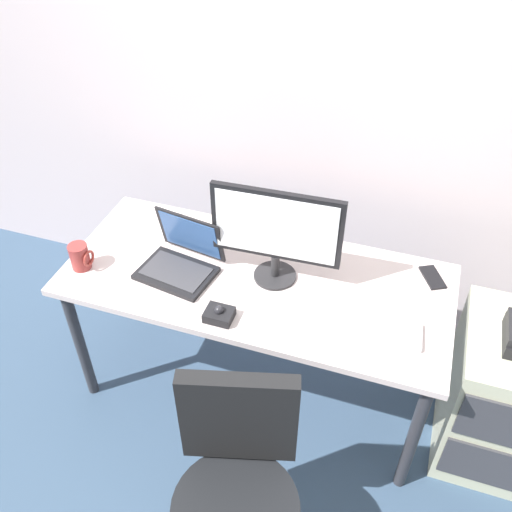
# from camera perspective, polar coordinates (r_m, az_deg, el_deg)

# --- Properties ---
(ground_plane) EXTENTS (8.00, 8.00, 0.00)m
(ground_plane) POSITION_cam_1_polar(r_m,az_deg,el_deg) (2.94, -0.00, -12.69)
(ground_plane) COLOR #354B65
(back_wall) EXTENTS (6.00, 0.10, 2.80)m
(back_wall) POSITION_cam_1_polar(r_m,az_deg,el_deg) (2.62, 5.23, 19.03)
(back_wall) COLOR beige
(back_wall) RESTS_ON ground
(desk) EXTENTS (1.64, 0.71, 0.73)m
(desk) POSITION_cam_1_polar(r_m,az_deg,el_deg) (2.45, -0.00, -3.48)
(desk) COLOR beige
(desk) RESTS_ON ground
(file_cabinet) EXTENTS (0.42, 0.53, 0.70)m
(file_cabinet) POSITION_cam_1_polar(r_m,az_deg,el_deg) (2.68, 23.37, -12.80)
(file_cabinet) COLOR #B9BB9D
(file_cabinet) RESTS_ON ground
(office_chair) EXTENTS (0.52, 0.53, 0.92)m
(office_chair) POSITION_cam_1_polar(r_m,az_deg,el_deg) (2.17, -1.90, -23.33)
(office_chair) COLOR black
(office_chair) RESTS_ON ground
(monitor_main) EXTENTS (0.53, 0.18, 0.43)m
(monitor_main) POSITION_cam_1_polar(r_m,az_deg,el_deg) (2.24, 2.04, 2.57)
(monitor_main) COLOR #262628
(monitor_main) RESTS_ON desk
(keyboard) EXTENTS (0.42, 0.17, 0.03)m
(keyboard) POSITION_cam_1_polar(r_m,az_deg,el_deg) (2.22, 11.13, -7.12)
(keyboard) COLOR silver
(keyboard) RESTS_ON desk
(laptop) EXTENTS (0.35, 0.31, 0.24)m
(laptop) POSITION_cam_1_polar(r_m,az_deg,el_deg) (2.42, -7.54, -0.28)
(laptop) COLOR black
(laptop) RESTS_ON desk
(trackball_mouse) EXTENTS (0.11, 0.09, 0.07)m
(trackball_mouse) POSITION_cam_1_polar(r_m,az_deg,el_deg) (2.21, -3.74, -5.88)
(trackball_mouse) COLOR black
(trackball_mouse) RESTS_ON desk
(coffee_mug) EXTENTS (0.09, 0.08, 0.12)m
(coffee_mug) POSITION_cam_1_polar(r_m,az_deg,el_deg) (2.52, -17.30, -0.07)
(coffee_mug) COLOR maroon
(coffee_mug) RESTS_ON desk
(cell_phone) EXTENTS (0.13, 0.16, 0.01)m
(cell_phone) POSITION_cam_1_polar(r_m,az_deg,el_deg) (2.50, 17.37, -2.07)
(cell_phone) COLOR black
(cell_phone) RESTS_ON desk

